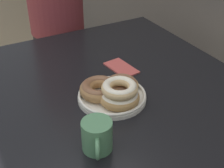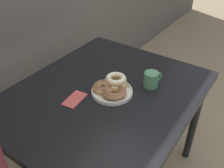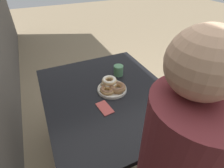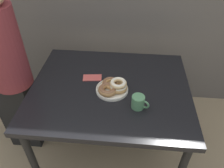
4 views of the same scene
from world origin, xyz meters
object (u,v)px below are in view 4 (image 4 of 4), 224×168
object	(u,v)px
person_figure	(11,77)
napkin	(92,78)
donut_plate	(113,87)
coffee_mug	(138,102)
dining_table	(110,94)

from	to	relation	value
person_figure	napkin	distance (m)	0.62
donut_plate	coffee_mug	bearing A→B (deg)	-39.50
dining_table	person_figure	bearing A→B (deg)	176.27
person_figure	coffee_mug	bearing A→B (deg)	-13.78
dining_table	coffee_mug	world-z (taller)	coffee_mug
napkin	dining_table	bearing A→B (deg)	-31.19
dining_table	donut_plate	size ratio (longest dim) A/B	4.55
donut_plate	person_figure	size ratio (longest dim) A/B	0.17
coffee_mug	person_figure	size ratio (longest dim) A/B	0.08
coffee_mug	person_figure	distance (m)	0.99
dining_table	donut_plate	xyz separation A→B (m)	(0.02, -0.04, 0.11)
dining_table	coffee_mug	distance (m)	0.30
person_figure	napkin	world-z (taller)	person_figure
coffee_mug	napkin	distance (m)	0.44
dining_table	napkin	distance (m)	0.19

